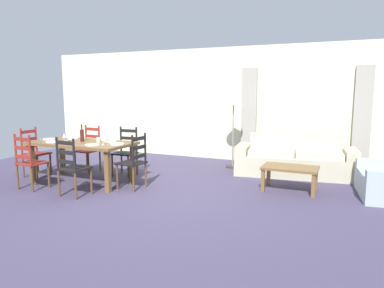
{
  "coord_description": "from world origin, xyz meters",
  "views": [
    {
      "loc": [
        2.95,
        -4.94,
        1.68
      ],
      "look_at": [
        0.5,
        0.67,
        0.75
      ],
      "focal_mm": 32.96,
      "sensor_mm": 36.0,
      "label": 1
    }
  ],
  "objects_px": {
    "dining_chair_far_left": "(89,149)",
    "coffee_table": "(290,170)",
    "dining_chair_head_east": "(134,162)",
    "standing_lamp": "(233,103)",
    "dining_table": "(82,146)",
    "dining_chair_head_west": "(34,152)",
    "coffee_cup_secondary": "(66,139)",
    "couch": "(294,161)",
    "coffee_cup_primary": "(98,140)",
    "dining_chair_near_right": "(72,167)",
    "dining_chair_near_left": "(30,162)",
    "wine_glass_near_left": "(64,136)",
    "dining_chair_far_right": "(126,151)",
    "wine_bottle": "(82,135)",
    "wine_glass_near_right": "(103,138)"
  },
  "relations": [
    {
      "from": "coffee_table",
      "to": "dining_chair_near_left",
      "type": "bearing_deg",
      "value": -157.92
    },
    {
      "from": "dining_chair_near_right",
      "to": "dining_chair_far_left",
      "type": "height_order",
      "value": "same"
    },
    {
      "from": "dining_chair_far_right",
      "to": "dining_chair_near_right",
      "type": "bearing_deg",
      "value": -88.6
    },
    {
      "from": "coffee_cup_primary",
      "to": "dining_chair_far_left",
      "type": "bearing_deg",
      "value": 139.71
    },
    {
      "from": "dining_table",
      "to": "wine_bottle",
      "type": "distance_m",
      "value": 0.21
    },
    {
      "from": "dining_chair_near_right",
      "to": "couch",
      "type": "distance_m",
      "value": 4.22
    },
    {
      "from": "wine_glass_near_right",
      "to": "coffee_cup_secondary",
      "type": "xyz_separation_m",
      "value": [
        -0.9,
        0.09,
        -0.07
      ]
    },
    {
      "from": "dining_chair_head_east",
      "to": "couch",
      "type": "height_order",
      "value": "dining_chair_head_east"
    },
    {
      "from": "dining_chair_head_west",
      "to": "standing_lamp",
      "type": "xyz_separation_m",
      "value": [
        3.36,
        2.33,
        0.93
      ]
    },
    {
      "from": "dining_chair_head_west",
      "to": "standing_lamp",
      "type": "height_order",
      "value": "standing_lamp"
    },
    {
      "from": "dining_chair_far_right",
      "to": "wine_glass_near_left",
      "type": "distance_m",
      "value": 1.21
    },
    {
      "from": "dining_chair_near_left",
      "to": "standing_lamp",
      "type": "xyz_separation_m",
      "value": [
        2.66,
        3.06,
        0.93
      ]
    },
    {
      "from": "dining_chair_near_right",
      "to": "wine_bottle",
      "type": "bearing_deg",
      "value": 120.78
    },
    {
      "from": "wine_bottle",
      "to": "dining_chair_head_west",
      "type": "bearing_deg",
      "value": -176.43
    },
    {
      "from": "dining_table",
      "to": "wine_bottle",
      "type": "bearing_deg",
      "value": 119.88
    },
    {
      "from": "dining_chair_head_east",
      "to": "standing_lamp",
      "type": "height_order",
      "value": "standing_lamp"
    },
    {
      "from": "dining_chair_head_east",
      "to": "coffee_cup_secondary",
      "type": "xyz_separation_m",
      "value": [
        -1.44,
        -0.03,
        0.32
      ]
    },
    {
      "from": "coffee_cup_primary",
      "to": "dining_table",
      "type": "bearing_deg",
      "value": -167.51
    },
    {
      "from": "standing_lamp",
      "to": "couch",
      "type": "bearing_deg",
      "value": -7.85
    },
    {
      "from": "coffee_cup_primary",
      "to": "coffee_table",
      "type": "xyz_separation_m",
      "value": [
        3.29,
        0.83,
        -0.44
      ]
    },
    {
      "from": "dining_table",
      "to": "dining_chair_near_right",
      "type": "height_order",
      "value": "dining_chair_near_right"
    },
    {
      "from": "wine_glass_near_left",
      "to": "coffee_table",
      "type": "relative_size",
      "value": 0.18
    },
    {
      "from": "dining_chair_near_left",
      "to": "wine_glass_near_left",
      "type": "bearing_deg",
      "value": 73.49
    },
    {
      "from": "dining_chair_far_left",
      "to": "standing_lamp",
      "type": "height_order",
      "value": "standing_lamp"
    },
    {
      "from": "coffee_cup_secondary",
      "to": "couch",
      "type": "distance_m",
      "value": 4.43
    },
    {
      "from": "wine_bottle",
      "to": "standing_lamp",
      "type": "bearing_deg",
      "value": 45.61
    },
    {
      "from": "dining_table",
      "to": "dining_chair_head_west",
      "type": "xyz_separation_m",
      "value": [
        -1.18,
        -0.02,
        -0.19
      ]
    },
    {
      "from": "dining_chair_near_left",
      "to": "couch",
      "type": "distance_m",
      "value": 4.93
    },
    {
      "from": "standing_lamp",
      "to": "dining_chair_head_east",
      "type": "bearing_deg",
      "value": -114.24
    },
    {
      "from": "dining_chair_far_left",
      "to": "wine_glass_near_left",
      "type": "distance_m",
      "value": 0.94
    },
    {
      "from": "standing_lamp",
      "to": "dining_chair_head_west",
      "type": "bearing_deg",
      "value": -145.3
    },
    {
      "from": "standing_lamp",
      "to": "coffee_cup_primary",
      "type": "bearing_deg",
      "value": -129.7
    },
    {
      "from": "dining_chair_near_right",
      "to": "coffee_table",
      "type": "xyz_separation_m",
      "value": [
        3.14,
        1.69,
        -0.12
      ]
    },
    {
      "from": "coffee_cup_secondary",
      "to": "coffee_cup_primary",
      "type": "bearing_deg",
      "value": 11.13
    },
    {
      "from": "dining_chair_near_right",
      "to": "wine_glass_near_left",
      "type": "bearing_deg",
      "value": 138.86
    },
    {
      "from": "coffee_table",
      "to": "standing_lamp",
      "type": "distance_m",
      "value": 2.26
    },
    {
      "from": "dining_chair_near_right",
      "to": "coffee_table",
      "type": "bearing_deg",
      "value": 28.32
    },
    {
      "from": "dining_chair_far_left",
      "to": "dining_chair_head_east",
      "type": "relative_size",
      "value": 1.0
    },
    {
      "from": "dining_chair_near_right",
      "to": "wine_bottle",
      "type": "xyz_separation_m",
      "value": [
        -0.5,
        0.84,
        0.39
      ]
    },
    {
      "from": "dining_table",
      "to": "coffee_cup_secondary",
      "type": "height_order",
      "value": "coffee_cup_secondary"
    },
    {
      "from": "wine_bottle",
      "to": "coffee_table",
      "type": "xyz_separation_m",
      "value": [
        3.64,
        0.85,
        -0.51
      ]
    },
    {
      "from": "couch",
      "to": "standing_lamp",
      "type": "distance_m",
      "value": 1.76
    },
    {
      "from": "dining_chair_head_east",
      "to": "standing_lamp",
      "type": "xyz_separation_m",
      "value": [
        1.05,
        2.33,
        0.93
      ]
    },
    {
      "from": "dining_chair_far_right",
      "to": "wine_glass_near_right",
      "type": "relative_size",
      "value": 5.96
    },
    {
      "from": "coffee_cup_secondary",
      "to": "couch",
      "type": "height_order",
      "value": "coffee_cup_secondary"
    },
    {
      "from": "dining_chair_near_left",
      "to": "wine_glass_near_right",
      "type": "relative_size",
      "value": 5.96
    },
    {
      "from": "coffee_cup_secondary",
      "to": "couch",
      "type": "bearing_deg",
      "value": 29.59
    },
    {
      "from": "dining_chair_head_east",
      "to": "coffee_cup_secondary",
      "type": "distance_m",
      "value": 1.47
    },
    {
      "from": "dining_chair_far_left",
      "to": "coffee_table",
      "type": "bearing_deg",
      "value": 2.57
    },
    {
      "from": "wine_bottle",
      "to": "wine_glass_near_right",
      "type": "distance_m",
      "value": 0.65
    }
  ]
}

